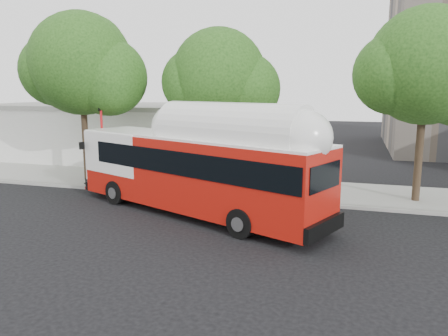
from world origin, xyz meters
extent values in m
plane|color=black|center=(0.00, 0.00, 0.00)|extent=(120.00, 120.00, 0.00)
cube|color=gray|center=(0.00, 6.50, 0.07)|extent=(60.00, 5.00, 0.15)
cube|color=gray|center=(0.00, 3.90, 0.07)|extent=(60.00, 0.30, 0.15)
cube|color=maroon|center=(-3.00, 3.90, 0.08)|extent=(10.00, 0.32, 0.16)
cylinder|color=#2D2116|center=(-9.00, 5.50, 3.04)|extent=(0.36, 0.36, 6.08)
sphere|color=#1A4012|center=(-9.00, 5.50, 6.84)|extent=(5.80, 5.80, 5.80)
sphere|color=#1A4012|center=(-7.41, 5.70, 6.08)|extent=(4.35, 4.35, 4.35)
cylinder|color=#2D2116|center=(-1.00, 6.00, 2.72)|extent=(0.36, 0.36, 5.44)
sphere|color=#1A4012|center=(-1.00, 6.00, 6.12)|extent=(5.00, 5.00, 5.00)
sphere|color=#1A4012|center=(0.38, 6.20, 5.44)|extent=(3.75, 3.75, 3.75)
cylinder|color=#2D2116|center=(9.00, 5.80, 2.88)|extent=(0.36, 0.36, 5.76)
sphere|color=#1A4012|center=(9.00, 5.80, 6.48)|extent=(5.40, 5.40, 5.40)
cube|color=silver|center=(-14.00, 14.00, 2.00)|extent=(16.00, 10.00, 4.00)
cube|color=gray|center=(-14.00, 14.00, 4.10)|extent=(16.20, 10.20, 0.30)
cube|color=#AE150C|center=(-0.58, 1.06, 1.86)|extent=(12.46, 7.34, 3.00)
cube|color=black|center=(-0.10, 0.86, 2.48)|extent=(11.34, 6.91, 0.98)
cube|color=white|center=(-0.58, 1.06, 3.40)|extent=(12.42, 7.26, 0.10)
cube|color=white|center=(1.32, 0.25, 3.67)|extent=(6.89, 4.49, 0.57)
cube|color=black|center=(-6.80, 3.71, 0.52)|extent=(1.49, 2.03, 0.06)
imported|color=#212297|center=(-6.80, 3.71, 1.01)|extent=(1.26, 1.87, 0.93)
cylinder|color=red|center=(-7.26, 4.53, 2.14)|extent=(0.13, 0.13, 4.28)
cube|color=black|center=(-7.26, 4.53, 4.38)|extent=(0.05, 0.43, 0.27)
camera|label=1|loc=(6.01, -16.43, 5.47)|focal=35.00mm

